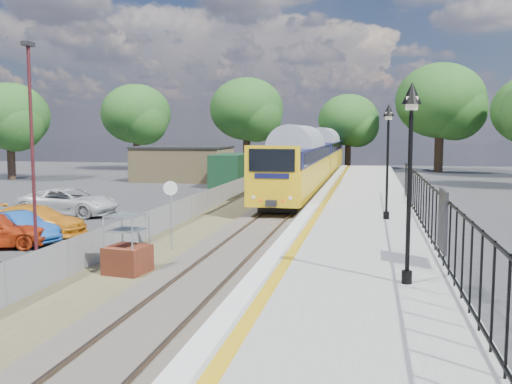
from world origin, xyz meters
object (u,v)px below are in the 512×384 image
(speed_sign, at_px, (171,204))
(car_white, at_px, (69,202))
(train, at_px, (313,157))
(car_blue, at_px, (17,228))
(victorian_lamp_south, at_px, (411,136))
(victorian_lamp_north, at_px, (388,134))
(carpark_lamp, at_px, (32,136))
(brick_plinth, at_px, (127,246))
(car_yellow, at_px, (36,220))

(speed_sign, height_order, car_white, speed_sign)
(speed_sign, distance_m, car_white, 11.38)
(train, bearing_deg, car_blue, -108.26)
(victorian_lamp_south, height_order, car_blue, victorian_lamp_south)
(victorian_lamp_north, xyz_separation_m, carpark_lamp, (-12.31, -5.23, -0.06))
(victorian_lamp_south, distance_m, car_blue, 16.42)
(brick_plinth, bearing_deg, carpark_lamp, 155.80)
(car_blue, bearing_deg, train, 0.60)
(victorian_lamp_north, bearing_deg, car_yellow, -173.84)
(victorian_lamp_south, bearing_deg, brick_plinth, 160.98)
(brick_plinth, xyz_separation_m, car_yellow, (-6.65, 5.62, -0.27))
(carpark_lamp, height_order, car_yellow, carpark_lamp)
(victorian_lamp_south, bearing_deg, carpark_lamp, 159.14)
(victorian_lamp_south, relative_size, car_white, 0.88)
(carpark_lamp, height_order, car_white, carpark_lamp)
(victorian_lamp_north, bearing_deg, speed_sign, -154.90)
(car_yellow, xyz_separation_m, car_white, (-1.59, 5.53, 0.09))
(carpark_lamp, bearing_deg, brick_plinth, -24.20)
(victorian_lamp_north, distance_m, car_white, 17.05)
(brick_plinth, bearing_deg, train, 85.16)
(victorian_lamp_north, bearing_deg, carpark_lamp, -156.97)
(victorian_lamp_south, xyz_separation_m, train, (-5.50, 34.10, -1.96))
(victorian_lamp_south, relative_size, car_yellow, 1.05)
(victorian_lamp_north, relative_size, carpark_lamp, 0.62)
(brick_plinth, bearing_deg, car_white, 126.48)
(carpark_lamp, height_order, car_blue, carpark_lamp)
(victorian_lamp_south, relative_size, brick_plinth, 2.43)
(victorian_lamp_south, relative_size, car_blue, 1.23)
(brick_plinth, height_order, car_white, brick_plinth)
(victorian_lamp_south, xyz_separation_m, brick_plinth, (-8.15, 2.81, -3.39))
(brick_plinth, distance_m, car_blue, 7.48)
(train, xyz_separation_m, car_yellow, (-9.30, -25.67, -1.70))
(victorian_lamp_south, bearing_deg, car_white, 139.59)
(brick_plinth, relative_size, carpark_lamp, 0.25)
(car_yellow, bearing_deg, car_blue, -170.39)
(speed_sign, xyz_separation_m, carpark_lamp, (-4.51, -1.58, 2.48))
(victorian_lamp_south, xyz_separation_m, car_white, (-16.39, 13.96, -3.57))
(victorian_lamp_north, relative_size, car_white, 0.88)
(speed_sign, xyz_separation_m, car_white, (-8.39, 7.61, -1.03))
(brick_plinth, height_order, speed_sign, speed_sign)
(car_white, bearing_deg, speed_sign, -129.78)
(victorian_lamp_south, bearing_deg, car_blue, 155.33)
(victorian_lamp_south, distance_m, brick_plinth, 9.26)
(car_white, bearing_deg, train, -25.98)
(train, bearing_deg, speed_sign, -95.15)
(victorian_lamp_south, xyz_separation_m, car_yellow, (-14.80, 8.42, -3.66))
(train, distance_m, brick_plinth, 31.43)
(train, relative_size, car_white, 7.84)
(victorian_lamp_south, distance_m, carpark_lamp, 13.39)
(car_white, bearing_deg, car_yellow, -161.53)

